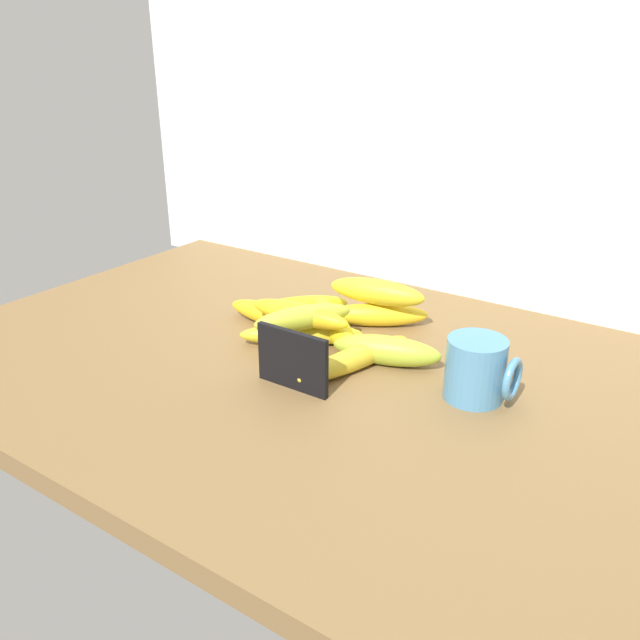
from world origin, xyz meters
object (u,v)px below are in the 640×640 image
Objects in this scene: coffee_mug at (477,370)px; banana_4 at (301,335)px; banana_5 at (301,306)px; banana_6 at (386,350)px; banana_7 at (301,317)px; banana_3 at (356,358)px; banana_2 at (377,315)px; banana_1 at (280,317)px; banana_8 at (299,314)px; banana_9 at (377,292)px; banana_0 at (332,323)px; chalkboard_sign at (293,362)px.

banana_4 is (-28.38, 0.41, -2.46)cm from coffee_mug.
banana_6 is at bearing -20.39° from banana_5.
banana_7 reaches higher than banana_5.
banana_3 is 1.28× the size of banana_5.
banana_2 is 13.21cm from banana_5.
banana_5 is (-0.20, 6.18, -0.20)cm from banana_1.
banana_7 is 0.92× the size of banana_8.
banana_6 is (8.01, -11.41, 0.28)cm from banana_2.
banana_5 is 11.87cm from banana_8.
banana_1 is 16.22cm from banana_9.
coffee_mug is 0.44× the size of banana_3.
banana_9 is at bearing 70.67° from banana_7.
banana_5 is 0.97× the size of banana_8.
banana_5 is (-6.70, 9.32, 0.05)cm from banana_4.
banana_0 is 0.99× the size of banana_1.
banana_9 is (12.25, 9.88, 3.93)cm from banana_1.
banana_3 is 1.24× the size of banana_8.
banana_9 reaches higher than banana_2.
banana_7 is at bearing -30.26° from banana_1.
banana_8 is (-2.14, -5.86, 3.02)cm from banana_0.
banana_8 is (-11.42, 2.15, 3.41)cm from banana_3.
banana_8 reaches higher than banana_2.
banana_9 is (-8.24, 11.40, 3.70)cm from banana_6.
banana_7 is at bearing -110.15° from banana_2.
banana_8 reaches higher than banana_6.
chalkboard_sign reaches higher than banana_7.
banana_8 reaches higher than banana_4.
banana_8 reaches higher than banana_5.
banana_8 is 14.43cm from banana_9.
chalkboard_sign reaches higher than banana_0.
banana_1 is at bearing 174.18° from coffee_mug.
banana_4 is at bearing 125.28° from banana_7.
coffee_mug is 27.31cm from banana_0.
banana_9 is at bearing 125.86° from banana_6.
banana_1 is at bearing 149.74° from banana_7.
banana_9 is (-5.40, 15.25, 4.17)cm from banana_3.
banana_2 is 14.87cm from banana_8.
coffee_mug is at bearing -5.82° from banana_1.
banana_6 reaches higher than banana_1.
chalkboard_sign is 13.77cm from banana_4.
banana_0 is (-5.18, 17.42, -1.76)cm from chalkboard_sign.
banana_5 is at bearing 164.50° from coffee_mug.
banana_0 is at bearing 166.84° from coffee_mug.
banana_2 is 1.02× the size of banana_5.
banana_2 is (-22.40, 13.45, -2.26)cm from coffee_mug.
banana_8 is (-1.06, 1.04, -0.12)cm from banana_7.
banana_2 is 3.99cm from banana_9.
banana_2 is 0.88× the size of banana_4.
banana_1 is (-13.55, 14.78, -1.91)cm from chalkboard_sign.
banana_2 is at bearing 149.02° from coffee_mug.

